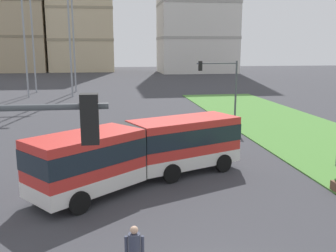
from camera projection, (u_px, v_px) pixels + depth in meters
articulated_bus at (143, 151)px, 19.41m from camera, size 11.29×8.08×3.00m
pedestrian_crossing at (134, 249)px, 11.19m from camera, size 0.58×0.36×1.74m
traffic_light_far_right at (223, 82)px, 32.04m from camera, size 3.51×0.28×5.74m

